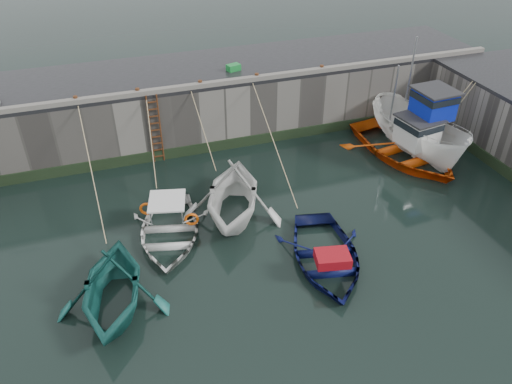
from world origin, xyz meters
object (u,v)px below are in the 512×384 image
object	(u,v)px
boat_near_blue	(169,236)
bollard_c	(200,83)
ladder	(155,129)
bollard_a	(76,99)
boat_far_white	(418,132)
boat_near_blacktrim	(233,214)
bollard_d	(257,76)
fish_crate	(233,67)
boat_near_white	(116,306)
boat_near_navy	(325,261)
boat_far_orange	(405,148)
bollard_b	(138,91)
bollard_e	(322,68)

from	to	relation	value
boat_near_blue	bollard_c	world-z (taller)	bollard_c
ladder	bollard_a	size ratio (longest dim) A/B	11.43
boat_far_white	bollard_c	size ratio (longest dim) A/B	22.52
boat_near_blue	bollard_c	size ratio (longest dim) A/B	16.12
boat_near_blacktrim	bollard_d	xyz separation A→B (m)	(2.76, 5.30, 3.30)
boat_near_blacktrim	fish_crate	size ratio (longest dim) A/B	7.89
boat_far_white	bollard_a	distance (m)	15.06
boat_near_white	boat_near_navy	xyz separation A→B (m)	(7.03, -0.22, 0.00)
boat_near_white	boat_far_white	bearing A→B (deg)	31.90
boat_near_white	boat_far_white	size ratio (longest dim) A/B	0.68
boat_near_white	boat_far_white	distance (m)	15.26
boat_near_navy	bollard_d	world-z (taller)	bollard_d
boat_far_orange	bollard_b	distance (m)	12.17
ladder	bollard_d	world-z (taller)	bollard_d
boat_far_white	bollard_b	bearing A→B (deg)	160.87
ladder	boat_far_orange	xyz separation A→B (m)	(10.78, -3.18, -1.19)
ladder	boat_near_blacktrim	xyz separation A→B (m)	(2.04, -4.96, -1.59)
boat_near_blue	boat_near_navy	world-z (taller)	boat_near_navy
boat_far_white	boat_near_blue	bearing A→B (deg)	-172.02
ladder	boat_near_navy	size ratio (longest dim) A/B	0.69
boat_far_white	bollard_b	distance (m)	12.66
boat_near_blue	bollard_a	bearing A→B (deg)	126.54
boat_near_blacktrim	bollard_b	distance (m)	6.74
ladder	bollard_a	xyz separation A→B (m)	(-3.00, 0.34, 1.71)
bollard_c	bollard_e	size ratio (longest dim) A/B	1.00
boat_near_blue	bollard_a	distance (m)	7.11
bollard_a	boat_near_navy	bearing A→B (deg)	-50.67
ladder	bollard_e	size ratio (longest dim) A/B	11.43
bollard_d	bollard_e	size ratio (longest dim) A/B	1.00
bollard_c	boat_near_navy	bearing A→B (deg)	-76.87
boat_far_orange	bollard_c	bearing A→B (deg)	149.08
fish_crate	bollard_b	xyz separation A→B (m)	(-4.62, -1.39, -0.00)
boat_far_orange	bollard_c	distance (m)	9.72
boat_far_orange	boat_near_navy	bearing A→B (deg)	-149.21
ladder	bollard_b	bearing A→B (deg)	146.14
bollard_a	bollard_d	world-z (taller)	same
boat_near_blacktrim	bollard_e	world-z (taller)	bollard_e
boat_near_white	boat_near_navy	size ratio (longest dim) A/B	0.93
boat_far_white	bollard_c	bearing A→B (deg)	156.68
boat_near_blacktrim	fish_crate	bearing A→B (deg)	95.16
boat_near_white	boat_far_white	world-z (taller)	boat_far_white
boat_near_blue	boat_far_orange	xyz separation A→B (m)	(11.35, 2.29, 0.41)
boat_near_blue	boat_far_white	bearing A→B (deg)	25.36
boat_near_white	boat_near_blacktrim	world-z (taller)	boat_near_blacktrim
boat_near_navy	boat_far_orange	xyz separation A→B (m)	(6.51, 5.36, 0.41)
ladder	boat_far_white	xyz separation A→B (m)	(11.50, -3.00, -0.58)
bollard_a	bollard_e	xyz separation A→B (m)	(11.00, 0.00, 0.00)
fish_crate	bollard_a	xyz separation A→B (m)	(-7.12, -1.39, -0.00)
boat_near_white	bollard_e	bearing A→B (deg)	50.24
boat_near_blacktrim	boat_far_white	size ratio (longest dim) A/B	0.76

